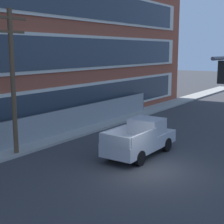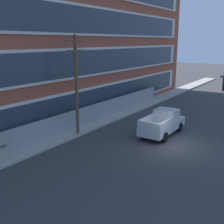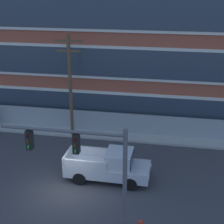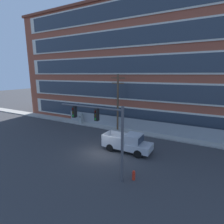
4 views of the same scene
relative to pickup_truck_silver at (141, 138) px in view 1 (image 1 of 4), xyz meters
The scene contains 5 objects.
ground_plane 2.87m from the pickup_truck_silver, 144.49° to the right, with size 160.00×160.00×0.00m, color #38383A.
sidewalk_building_side 6.76m from the pickup_truck_silver, 109.24° to the left, with size 80.00×2.06×0.16m, color #9E9B93.
chain_link_fence 6.71m from the pickup_truck_silver, 96.29° to the left, with size 25.73×0.06×1.81m.
pickup_truck_silver is the anchor object (origin of this frame).
utility_pole_near_corner 7.74m from the pickup_truck_silver, 125.62° to the left, with size 2.10×0.26×7.93m.
Camera 1 is at (-13.96, -7.55, 5.79)m, focal length 55.00 mm.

